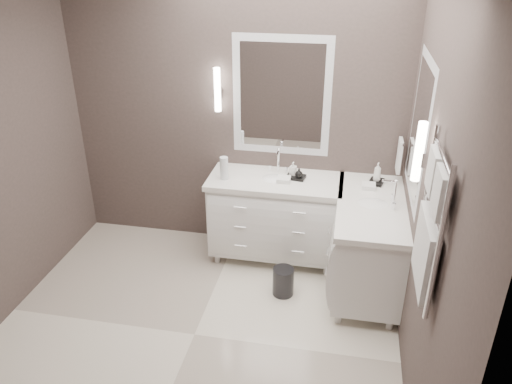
% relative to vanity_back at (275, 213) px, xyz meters
% --- Properties ---
extents(floor, '(3.20, 3.00, 0.01)m').
position_rel_vanity_back_xyz_m(floor, '(-0.45, -1.23, -0.49)').
color(floor, white).
rests_on(floor, ground).
extents(wall_back, '(3.20, 0.01, 2.70)m').
position_rel_vanity_back_xyz_m(wall_back, '(-0.45, 0.28, 0.86)').
color(wall_back, '#463B38').
rests_on(wall_back, floor).
extents(wall_front, '(3.20, 0.01, 2.70)m').
position_rel_vanity_back_xyz_m(wall_front, '(-0.45, -2.73, 0.86)').
color(wall_front, '#463B38').
rests_on(wall_front, floor).
extents(wall_right, '(0.01, 3.00, 2.70)m').
position_rel_vanity_back_xyz_m(wall_right, '(1.15, -1.23, 0.86)').
color(wall_right, '#463B38').
rests_on(wall_right, floor).
extents(vanity_back, '(1.24, 0.59, 0.97)m').
position_rel_vanity_back_xyz_m(vanity_back, '(0.00, 0.00, 0.00)').
color(vanity_back, white).
rests_on(vanity_back, floor).
extents(vanity_right, '(0.59, 1.24, 0.97)m').
position_rel_vanity_back_xyz_m(vanity_right, '(0.88, -0.33, 0.00)').
color(vanity_right, white).
rests_on(vanity_right, floor).
extents(mirror_back, '(0.90, 0.02, 1.10)m').
position_rel_vanity_back_xyz_m(mirror_back, '(-0.00, 0.26, 1.06)').
color(mirror_back, white).
rests_on(mirror_back, wall_back).
extents(mirror_right, '(0.02, 0.90, 1.10)m').
position_rel_vanity_back_xyz_m(mirror_right, '(1.14, -0.43, 1.06)').
color(mirror_right, white).
rests_on(mirror_right, wall_right).
extents(sconce_back, '(0.06, 0.06, 0.40)m').
position_rel_vanity_back_xyz_m(sconce_back, '(-0.58, 0.20, 1.11)').
color(sconce_back, white).
rests_on(sconce_back, wall_back).
extents(sconce_right, '(0.06, 0.06, 0.40)m').
position_rel_vanity_back_xyz_m(sconce_right, '(1.08, -1.01, 1.11)').
color(sconce_right, white).
rests_on(sconce_right, wall_right).
extents(towel_bar_corner, '(0.03, 0.22, 0.30)m').
position_rel_vanity_back_xyz_m(towel_bar_corner, '(1.09, 0.13, 0.63)').
color(towel_bar_corner, white).
rests_on(towel_bar_corner, wall_right).
extents(towel_ladder, '(0.06, 0.58, 0.90)m').
position_rel_vanity_back_xyz_m(towel_ladder, '(1.10, -1.63, 0.91)').
color(towel_ladder, white).
rests_on(towel_ladder, wall_right).
extents(waste_bin, '(0.25, 0.25, 0.26)m').
position_rel_vanity_back_xyz_m(waste_bin, '(0.17, -0.58, -0.35)').
color(waste_bin, black).
rests_on(waste_bin, floor).
extents(amenity_tray_back, '(0.19, 0.15, 0.03)m').
position_rel_vanity_back_xyz_m(amenity_tray_back, '(0.18, 0.04, 0.38)').
color(amenity_tray_back, black).
rests_on(amenity_tray_back, vanity_back).
extents(amenity_tray_right, '(0.15, 0.18, 0.02)m').
position_rel_vanity_back_xyz_m(amenity_tray_right, '(0.91, 0.08, 0.38)').
color(amenity_tray_right, black).
rests_on(amenity_tray_right, vanity_right).
extents(water_bottle, '(0.09, 0.09, 0.21)m').
position_rel_vanity_back_xyz_m(water_bottle, '(-0.46, -0.09, 0.47)').
color(water_bottle, silver).
rests_on(water_bottle, vanity_back).
extents(soap_bottle_a, '(0.07, 0.07, 0.12)m').
position_rel_vanity_back_xyz_m(soap_bottle_a, '(0.15, 0.06, 0.45)').
color(soap_bottle_a, white).
rests_on(soap_bottle_a, amenity_tray_back).
extents(soap_bottle_b, '(0.08, 0.08, 0.09)m').
position_rel_vanity_back_xyz_m(soap_bottle_b, '(0.21, 0.01, 0.43)').
color(soap_bottle_b, black).
rests_on(soap_bottle_b, amenity_tray_back).
extents(soap_bottle_c, '(0.08, 0.08, 0.17)m').
position_rel_vanity_back_xyz_m(soap_bottle_c, '(0.91, 0.08, 0.48)').
color(soap_bottle_c, white).
rests_on(soap_bottle_c, amenity_tray_right).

